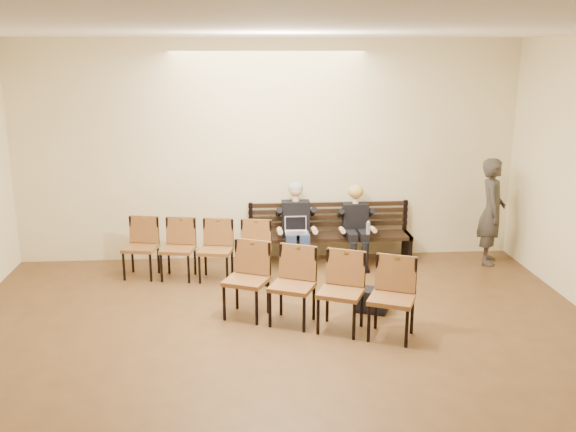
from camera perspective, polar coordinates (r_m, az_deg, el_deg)
The scene contains 11 objects.
ground at distance 6.11m, azimuth 0.57°, elevation -18.38°, with size 10.00×10.00×0.00m, color brown.
room_walls at distance 5.96m, azimuth -0.01°, elevation 6.98°, with size 8.02×10.01×3.51m.
bench at distance 10.34m, azimuth 3.74°, elevation -2.88°, with size 2.60×0.90×0.45m, color black.
seated_man at distance 10.04m, azimuth 0.73°, elevation -0.87°, with size 0.54×0.75×1.29m, color black, non-canonical shape.
seated_woman at distance 10.19m, azimuth 6.06°, elevation -1.18°, with size 0.49×0.68×1.14m, color black, non-canonical shape.
laptop at distance 9.85m, azimuth 0.75°, elevation -1.62°, with size 0.34×0.27×0.25m, color silver.
water_bottle at distance 9.94m, azimuth 7.12°, elevation -1.70°, with size 0.06×0.06×0.21m, color silver.
bag at distance 8.52m, azimuth 7.45°, elevation -7.43°, with size 0.40×0.28×0.30m, color black.
passerby at distance 10.57m, azimuth 17.70°, elevation 1.06°, with size 0.71×0.47×1.95m, color #34302B.
chair_row_front at distance 9.57m, azimuth -8.12°, elevation -3.02°, with size 2.19×0.49×0.90m, color brown.
chair_row_back at distance 7.87m, azimuth 2.52°, elevation -6.57°, with size 2.36×0.53×0.97m, color brown.
Camera 1 is at (-0.44, -5.11, 3.33)m, focal length 40.00 mm.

